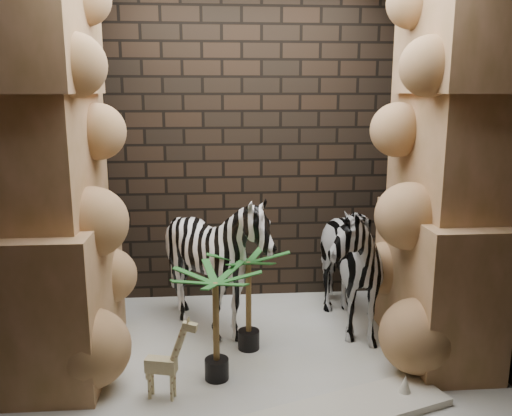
{
  "coord_description": "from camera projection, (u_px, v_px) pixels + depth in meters",
  "views": [
    {
      "loc": [
        -0.28,
        -3.8,
        2.0
      ],
      "look_at": [
        0.04,
        0.15,
        1.13
      ],
      "focal_mm": 37.7,
      "sensor_mm": 36.0,
      "label": 1
    }
  ],
  "objects": [
    {
      "name": "floor",
      "position": [
        252.0,
        354.0,
        4.15
      ],
      "size": [
        3.5,
        3.5,
        0.0
      ],
      "primitive_type": "plane",
      "color": "silver",
      "rests_on": "ground"
    },
    {
      "name": "wall_back",
      "position": [
        242.0,
        144.0,
        5.05
      ],
      "size": [
        3.5,
        0.0,
        3.5
      ],
      "primitive_type": "plane",
      "rotation": [
        1.57,
        0.0,
        0.0
      ],
      "color": "black",
      "rests_on": "ground"
    },
    {
      "name": "wall_front",
      "position": [
        271.0,
        194.0,
        2.62
      ],
      "size": [
        3.5,
        0.0,
        3.5
      ],
      "primitive_type": "plane",
      "rotation": [
        -1.57,
        0.0,
        0.0
      ],
      "color": "black",
      "rests_on": "ground"
    },
    {
      "name": "wall_right",
      "position": [
        488.0,
        159.0,
        3.97
      ],
      "size": [
        0.0,
        3.0,
        3.0
      ],
      "primitive_type": "plane",
      "rotation": [
        1.57,
        0.0,
        -1.57
      ],
      "color": "black",
      "rests_on": "ground"
    },
    {
      "name": "rock_pillar_left",
      "position": [
        51.0,
        164.0,
        3.72
      ],
      "size": [
        0.68,
        1.3,
        3.0
      ],
      "primitive_type": null,
      "color": "tan",
      "rests_on": "floor"
    },
    {
      "name": "rock_pillar_right",
      "position": [
        444.0,
        159.0,
        3.94
      ],
      "size": [
        0.58,
        1.25,
        3.0
      ],
      "primitive_type": null,
      "color": "tan",
      "rests_on": "floor"
    },
    {
      "name": "zebra_right",
      "position": [
        338.0,
        250.0,
        4.5
      ],
      "size": [
        0.77,
        1.23,
        1.37
      ],
      "primitive_type": "imported",
      "rotation": [
        0.0,
        0.0,
        0.13
      ],
      "color": "white",
      "rests_on": "floor"
    },
    {
      "name": "zebra_left",
      "position": [
        216.0,
        270.0,
        4.38
      ],
      "size": [
        1.16,
        1.37,
        1.13
      ],
      "primitive_type": "imported",
      "rotation": [
        0.0,
        0.0,
        -0.14
      ],
      "color": "white",
      "rests_on": "floor"
    },
    {
      "name": "giraffe_toy",
      "position": [
        161.0,
        356.0,
        3.51
      ],
      "size": [
        0.32,
        0.17,
        0.6
      ],
      "primitive_type": null,
      "rotation": [
        0.0,
        0.0,
        -0.25
      ],
      "color": "#D1C28A",
      "rests_on": "floor"
    },
    {
      "name": "palm_front",
      "position": [
        249.0,
        300.0,
        4.16
      ],
      "size": [
        0.36,
        0.36,
        0.81
      ],
      "primitive_type": null,
      "color": "#215C1D",
      "rests_on": "floor"
    },
    {
      "name": "palm_back",
      "position": [
        216.0,
        325.0,
        3.72
      ],
      "size": [
        0.36,
        0.36,
        0.82
      ],
      "primitive_type": null,
      "color": "#215C1D",
      "rests_on": "floor"
    },
    {
      "name": "surfboard",
      "position": [
        334.0,
        415.0,
        3.33
      ],
      "size": [
        1.6,
        0.87,
        0.05
      ],
      "primitive_type": "cube",
      "rotation": [
        0.0,
        0.0,
        0.33
      ],
      "color": "beige",
      "rests_on": "floor"
    }
  ]
}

